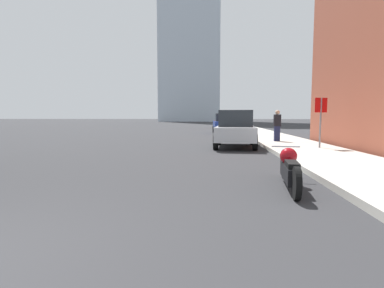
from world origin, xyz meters
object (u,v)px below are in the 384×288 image
motorcycle (290,168)px  pedestrian (277,125)px  parked_car_silver (235,129)px  parked_car_red (222,121)px  parked_car_blue (225,124)px  stop_sign (321,114)px

motorcycle → pedestrian: size_ratio=1.51×
parked_car_silver → parked_car_red: bearing=94.2°
parked_car_red → pedestrian: (2.38, -22.49, 0.14)m
pedestrian → parked_car_red: bearing=96.0°
parked_car_blue → stop_sign: stop_sign is taller
stop_sign → motorcycle: bearing=-113.3°
motorcycle → stop_sign: stop_sign is taller
motorcycle → parked_car_red: parked_car_red is taller
parked_car_red → stop_sign: 26.02m
parked_car_red → parked_car_blue: bearing=-92.0°
stop_sign → parked_car_silver: bearing=158.0°
parked_car_blue → pedestrian: size_ratio=2.60×
parked_car_blue → parked_car_red: (0.04, 12.58, -0.01)m
motorcycle → parked_car_silver: size_ratio=0.61×
motorcycle → parked_car_red: size_ratio=0.62×
motorcycle → parked_car_blue: bearing=98.8°
parked_car_silver → parked_car_blue: parked_car_silver is taller
stop_sign → parked_car_blue: bearing=104.8°
motorcycle → parked_car_blue: parked_car_blue is taller
motorcycle → parked_car_blue: (-0.65, 19.82, 0.46)m
motorcycle → parked_car_red: bearing=98.0°
parked_car_blue → parked_car_silver: bearing=-92.3°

